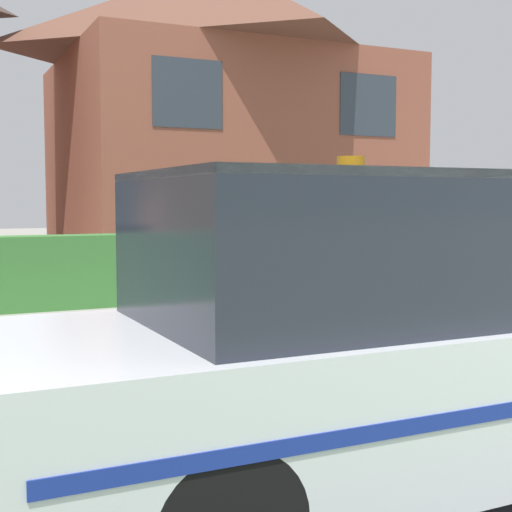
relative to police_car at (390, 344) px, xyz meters
name	(u,v)px	position (x,y,z in m)	size (l,w,h in m)	color
road_strip	(380,382)	(1.23, 1.85, -0.78)	(28.00, 6.99, 0.01)	#4C4C51
garden_hedge	(104,270)	(0.11, 7.26, -0.26)	(12.02, 0.53, 1.05)	#3D7F38
police_car	(390,344)	(0.00, 0.00, 0.00)	(4.43, 1.64, 1.76)	black
house_right	(221,112)	(4.36, 13.12, 2.89)	(7.74, 6.97, 7.19)	#93513D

